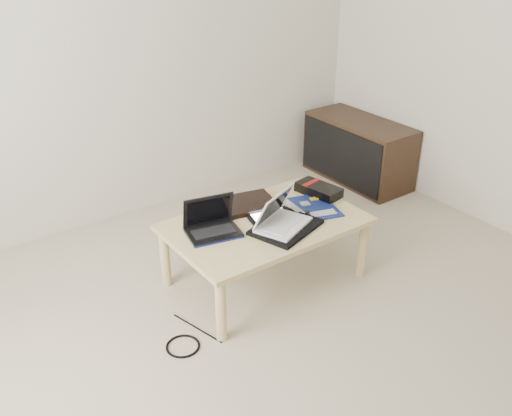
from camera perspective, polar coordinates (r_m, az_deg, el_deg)
ground at (r=2.88m, az=4.82°, el=-15.78°), size 4.00×4.00×0.00m
room_shell at (r=2.12m, az=6.69°, el=19.35°), size 4.20×4.20×2.70m
coffee_table at (r=3.27m, az=0.93°, el=-2.11°), size 1.10×0.70×0.40m
media_cabinet at (r=4.70m, az=10.14°, el=5.68°), size 0.41×0.90×0.50m
book at (r=3.41m, az=-0.78°, el=0.44°), size 0.36×0.32×0.03m
netbook at (r=3.13m, az=-4.44°, el=-1.73°), size 0.32×0.26×0.21m
tablet at (r=3.28m, az=1.53°, el=-0.96°), size 0.30×0.25×0.01m
remote at (r=3.39m, az=3.58°, el=0.10°), size 0.08×0.23×0.02m
neoprene_sleeve at (r=3.17m, az=3.00°, el=-1.93°), size 0.44×0.37×0.02m
white_laptop at (r=3.15m, az=2.43°, el=-1.04°), size 0.36×0.32×0.20m
motherboard at (r=3.41m, az=5.75°, el=0.08°), size 0.34×0.38×0.02m
gpu_box at (r=3.57m, az=6.28°, el=1.83°), size 0.19×0.30×0.06m
cable_coil at (r=3.17m, az=0.85°, el=-1.96°), size 0.12×0.12×0.01m
floor_cable_coil at (r=3.01m, az=-7.33°, el=-13.54°), size 0.20×0.20×0.01m
floor_cable_trail at (r=3.11m, az=-5.90°, el=-11.86°), size 0.10×0.35×0.01m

